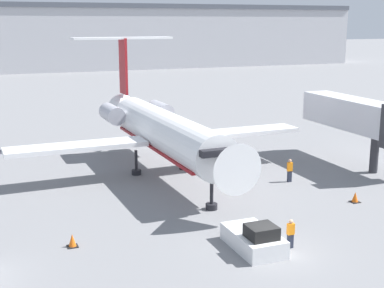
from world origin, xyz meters
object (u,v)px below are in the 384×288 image
traffic_cone_left (72,241)px  traffic_cone_right (355,197)px  jet_bridge (358,115)px  worker_near_tug (291,233)px  pushback_tug (254,239)px  worker_by_wing (290,170)px  airplane_main (163,130)px

traffic_cone_left → traffic_cone_right: bearing=1.2°
traffic_cone_left → jet_bridge: size_ratio=0.06×
worker_near_tug → traffic_cone_left: worker_near_tug is taller
pushback_tug → worker_by_wing: worker_by_wing is taller
worker_by_wing → airplane_main: bearing=145.7°
worker_near_tug → worker_by_wing: bearing=58.5°
airplane_main → traffic_cone_left: bearing=-127.9°
airplane_main → worker_near_tug: size_ratio=15.08×
worker_by_wing → traffic_cone_left: size_ratio=2.45×
traffic_cone_right → worker_near_tug: bearing=-149.0°
pushback_tug → worker_by_wing: (8.64, 10.31, 0.37)m
worker_by_wing → jet_bridge: jet_bridge is taller
pushback_tug → worker_near_tug: bearing=-17.3°
worker_near_tug → airplane_main: bearing=96.2°
worker_by_wing → jet_bridge: (7.94, 2.11, 3.47)m
airplane_main → traffic_cone_right: bearing=-49.0°
airplane_main → traffic_cone_right: 15.87m
traffic_cone_right → airplane_main: bearing=131.0°
traffic_cone_left → jet_bridge: (25.88, 8.40, 4.09)m
worker_near_tug → pushback_tug: bearing=162.7°
worker_near_tug → traffic_cone_left: bearing=157.7°
traffic_cone_left → traffic_cone_right: 19.61m
traffic_cone_left → airplane_main: bearing=52.1°
worker_by_wing → worker_near_tug: bearing=-121.5°
worker_near_tug → worker_by_wing: size_ratio=0.91×
traffic_cone_left → traffic_cone_right: size_ratio=1.02×
traffic_cone_left → worker_near_tug: bearing=-22.3°
airplane_main → worker_by_wing: (8.51, -5.80, -2.76)m
worker_near_tug → traffic_cone_left: size_ratio=2.22×
pushback_tug → worker_near_tug: (1.95, -0.61, 0.26)m
pushback_tug → worker_near_tug: size_ratio=2.44×
pushback_tug → traffic_cone_left: (-9.30, 4.01, -0.25)m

